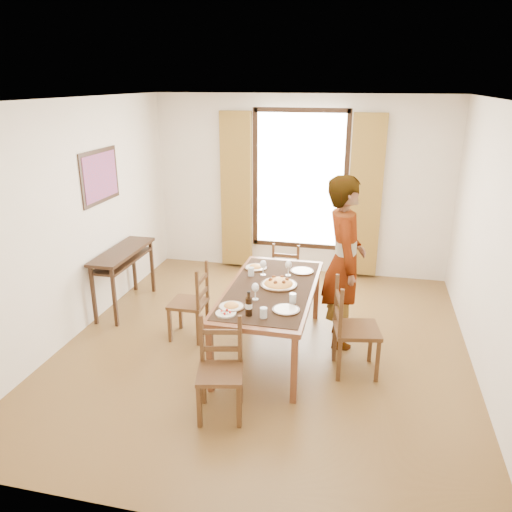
% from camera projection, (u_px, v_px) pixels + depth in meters
% --- Properties ---
extents(ground, '(5.00, 5.00, 0.00)m').
position_uv_depth(ground, '(265.00, 345.00, 5.73)').
color(ground, '#472F16').
rests_on(ground, ground).
extents(room_shell, '(4.60, 5.10, 2.74)m').
position_uv_depth(room_shell, '(268.00, 212.00, 5.34)').
color(room_shell, white).
rests_on(room_shell, ground).
extents(console_table, '(0.38, 1.20, 0.80)m').
position_uv_depth(console_table, '(123.00, 258.00, 6.49)').
color(console_table, '#341E11').
rests_on(console_table, ground).
extents(dining_table, '(0.93, 1.93, 0.76)m').
position_uv_depth(dining_table, '(271.00, 293.00, 5.41)').
color(dining_table, brown).
rests_on(dining_table, ground).
extents(chair_west, '(0.40, 0.40, 0.91)m').
position_uv_depth(chair_west, '(191.00, 304.00, 5.78)').
color(chair_west, '#4E351A').
rests_on(chair_west, ground).
extents(chair_north, '(0.38, 0.38, 0.86)m').
position_uv_depth(chair_north, '(287.00, 274.00, 6.75)').
color(chair_north, '#4E351A').
rests_on(chair_north, ground).
extents(chair_south, '(0.48, 0.48, 0.91)m').
position_uv_depth(chair_south, '(220.00, 372.00, 4.44)').
color(chair_south, '#4E351A').
rests_on(chair_south, ground).
extents(chair_east, '(0.52, 0.52, 1.01)m').
position_uv_depth(chair_east, '(353.00, 331.00, 5.08)').
color(chair_east, '#4E351A').
rests_on(chair_east, ground).
extents(man, '(0.83, 0.66, 1.94)m').
position_uv_depth(man, '(344.00, 262.00, 5.53)').
color(man, '#9C9FA5').
rests_on(man, ground).
extents(plate_sw, '(0.27, 0.27, 0.05)m').
position_uv_depth(plate_sw, '(231.00, 305.00, 4.91)').
color(plate_sw, silver).
rests_on(plate_sw, dining_table).
extents(plate_se, '(0.27, 0.27, 0.05)m').
position_uv_depth(plate_se, '(286.00, 308.00, 4.85)').
color(plate_se, silver).
rests_on(plate_se, dining_table).
extents(plate_nw, '(0.27, 0.27, 0.05)m').
position_uv_depth(plate_nw, '(255.00, 266.00, 5.93)').
color(plate_nw, silver).
rests_on(plate_nw, dining_table).
extents(plate_ne, '(0.27, 0.27, 0.05)m').
position_uv_depth(plate_ne, '(302.00, 270.00, 5.83)').
color(plate_ne, silver).
rests_on(plate_ne, dining_table).
extents(pasta_platter, '(0.40, 0.40, 0.10)m').
position_uv_depth(pasta_platter, '(279.00, 282.00, 5.42)').
color(pasta_platter, orange).
rests_on(pasta_platter, dining_table).
extents(caprese_plate, '(0.20, 0.20, 0.04)m').
position_uv_depth(caprese_plate, '(226.00, 312.00, 4.78)').
color(caprese_plate, silver).
rests_on(caprese_plate, dining_table).
extents(wine_glass_a, '(0.08, 0.08, 0.18)m').
position_uv_depth(wine_glass_a, '(255.00, 291.00, 5.07)').
color(wine_glass_a, white).
rests_on(wine_glass_a, dining_table).
extents(wine_glass_b, '(0.08, 0.08, 0.18)m').
position_uv_depth(wine_glass_b, '(288.00, 268.00, 5.70)').
color(wine_glass_b, white).
rests_on(wine_glass_b, dining_table).
extents(wine_glass_c, '(0.08, 0.08, 0.18)m').
position_uv_depth(wine_glass_c, '(263.00, 268.00, 5.71)').
color(wine_glass_c, white).
rests_on(wine_glass_c, dining_table).
extents(tumbler_a, '(0.07, 0.07, 0.10)m').
position_uv_depth(tumbler_a, '(293.00, 298.00, 5.01)').
color(tumbler_a, silver).
rests_on(tumbler_a, dining_table).
extents(tumbler_b, '(0.07, 0.07, 0.10)m').
position_uv_depth(tumbler_b, '(251.00, 272.00, 5.71)').
color(tumbler_b, silver).
rests_on(tumbler_b, dining_table).
extents(tumbler_c, '(0.07, 0.07, 0.10)m').
position_uv_depth(tumbler_c, '(264.00, 313.00, 4.70)').
color(tumbler_c, silver).
rests_on(tumbler_c, dining_table).
extents(wine_bottle, '(0.07, 0.07, 0.25)m').
position_uv_depth(wine_bottle, '(249.00, 303.00, 4.72)').
color(wine_bottle, black).
rests_on(wine_bottle, dining_table).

